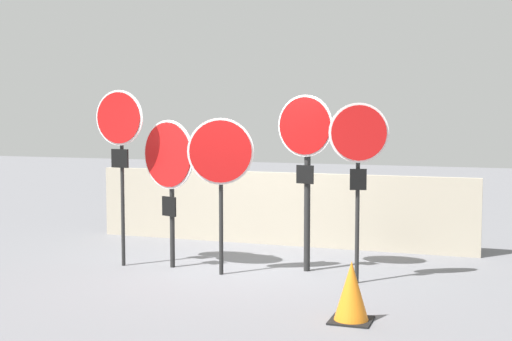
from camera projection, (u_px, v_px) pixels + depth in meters
name	position (u px, v px, depth m)	size (l,w,h in m)	color
ground_plane	(236.00, 270.00, 9.88)	(40.00, 40.00, 0.00)	slate
fence_back	(278.00, 209.00, 11.72)	(6.40, 0.12, 1.20)	#A89E89
stop_sign_0	(120.00, 132.00, 9.97)	(0.77, 0.14, 2.49)	black
stop_sign_1	(169.00, 164.00, 9.90)	(0.91, 0.36, 2.08)	black
stop_sign_2	(221.00, 159.00, 9.43)	(0.85, 0.30, 2.11)	black
stop_sign_3	(306.00, 150.00, 9.65)	(0.82, 0.23, 2.42)	black
stop_sign_4	(359.00, 148.00, 8.94)	(0.73, 0.25, 2.30)	black
traffic_cone_0	(351.00, 292.00, 7.44)	(0.43, 0.43, 0.64)	black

